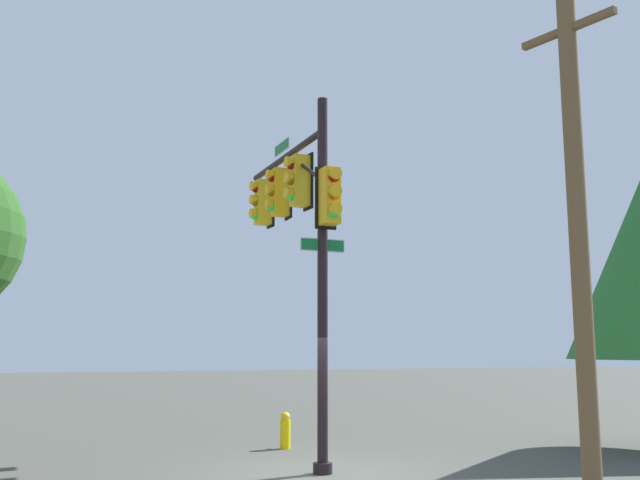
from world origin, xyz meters
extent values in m
plane|color=#44453D|center=(0.00, 0.00, 0.00)|extent=(120.00, 120.00, 0.00)
cylinder|color=black|center=(0.00, 0.00, 3.63)|extent=(0.20, 0.20, 7.26)
cylinder|color=black|center=(0.00, 0.00, 0.10)|extent=(0.36, 0.36, 0.20)
cylinder|color=black|center=(2.13, 0.12, 6.58)|extent=(4.27, 0.38, 0.14)
cylinder|color=black|center=(0.96, 0.05, 6.08)|extent=(1.96, 0.19, 1.07)
cube|color=gold|center=(1.22, 0.07, 5.83)|extent=(0.35, 0.39, 1.10)
cube|color=black|center=(1.24, -0.13, 5.83)|extent=(0.44, 0.08, 1.22)
sphere|color=maroon|center=(1.20, 0.27, 6.17)|extent=(0.22, 0.22, 0.22)
cylinder|color=gold|center=(1.19, 0.33, 6.22)|extent=(0.24, 0.16, 0.23)
sphere|color=#855607|center=(1.20, 0.27, 5.83)|extent=(0.22, 0.22, 0.22)
cylinder|color=gold|center=(1.19, 0.33, 5.88)|extent=(0.24, 0.16, 0.23)
sphere|color=#20FF59|center=(1.20, 0.27, 5.49)|extent=(0.22, 0.22, 0.22)
cylinder|color=gold|center=(1.19, 0.33, 5.54)|extent=(0.24, 0.16, 0.23)
cube|color=#EAB111|center=(2.43, 0.14, 5.83)|extent=(0.33, 0.37, 1.10)
cube|color=black|center=(2.44, -0.06, 5.83)|extent=(0.44, 0.05, 1.22)
sphere|color=maroon|center=(2.43, 0.34, 6.17)|extent=(0.22, 0.22, 0.22)
cylinder|color=#EAB111|center=(2.43, 0.40, 6.22)|extent=(0.23, 0.14, 0.23)
sphere|color=#855607|center=(2.43, 0.34, 5.83)|extent=(0.22, 0.22, 0.22)
cylinder|color=#EAB111|center=(2.43, 0.40, 5.88)|extent=(0.23, 0.14, 0.23)
sphere|color=#20FF59|center=(2.43, 0.34, 5.49)|extent=(0.22, 0.22, 0.22)
cylinder|color=#EAB111|center=(2.43, 0.40, 5.54)|extent=(0.23, 0.14, 0.23)
cube|color=yellow|center=(3.65, 0.21, 5.83)|extent=(0.35, 0.39, 1.10)
cube|color=black|center=(3.67, 0.01, 5.83)|extent=(0.44, 0.08, 1.22)
sphere|color=maroon|center=(3.63, 0.41, 6.17)|extent=(0.22, 0.22, 0.22)
cylinder|color=yellow|center=(3.63, 0.47, 6.22)|extent=(0.24, 0.16, 0.23)
sphere|color=#855607|center=(3.63, 0.41, 5.83)|extent=(0.22, 0.22, 0.22)
cylinder|color=yellow|center=(3.63, 0.47, 5.88)|extent=(0.24, 0.16, 0.23)
sphere|color=#20FF59|center=(3.63, 0.41, 5.49)|extent=(0.22, 0.22, 0.22)
cylinder|color=yellow|center=(3.63, 0.47, 5.54)|extent=(0.24, 0.16, 0.23)
cube|color=gold|center=(-0.35, -0.02, 5.18)|extent=(0.38, 0.34, 1.10)
cube|color=black|center=(-0.15, -0.01, 5.18)|extent=(0.06, 0.44, 1.22)
sphere|color=maroon|center=(-0.55, -0.03, 5.52)|extent=(0.22, 0.22, 0.22)
cylinder|color=gold|center=(-0.61, -0.03, 5.57)|extent=(0.15, 0.24, 0.23)
sphere|color=#855607|center=(-0.55, -0.03, 5.18)|extent=(0.22, 0.22, 0.22)
cylinder|color=gold|center=(-0.61, -0.03, 5.23)|extent=(0.15, 0.24, 0.23)
sphere|color=#20FF59|center=(-0.55, -0.03, 4.84)|extent=(0.22, 0.22, 0.22)
cylinder|color=gold|center=(-0.61, -0.03, 4.89)|extent=(0.15, 0.24, 0.23)
cube|color=white|center=(2.34, 0.13, 6.88)|extent=(0.94, 0.07, 0.26)
cube|color=#10702D|center=(2.34, 0.13, 6.88)|extent=(0.90, 0.08, 0.22)
cube|color=white|center=(0.00, 0.00, 4.28)|extent=(0.07, 0.94, 0.26)
cube|color=#126E36|center=(0.00, 0.00, 4.28)|extent=(0.08, 0.90, 0.22)
cylinder|color=brown|center=(-3.38, -3.26, 4.18)|extent=(0.31, 0.31, 8.35)
cube|color=brown|center=(-3.38, -3.26, 7.75)|extent=(1.76, 0.64, 0.12)
cylinder|color=yellow|center=(3.38, -0.32, 0.33)|extent=(0.24, 0.24, 0.65)
sphere|color=gold|center=(3.38, -0.32, 0.72)|extent=(0.22, 0.22, 0.22)
cylinder|color=#E8B60A|center=(3.53, -0.32, 0.36)|extent=(0.12, 0.10, 0.10)
camera|label=1|loc=(-12.67, 4.66, 2.30)|focal=39.44mm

